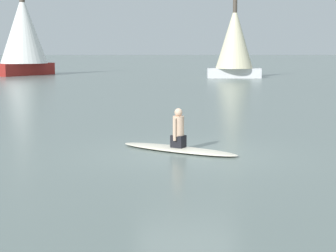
{
  "coord_description": "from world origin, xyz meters",
  "views": [
    {
      "loc": [
        -0.8,
        -13.76,
        2.63
      ],
      "look_at": [
        -0.46,
        0.72,
        0.62
      ],
      "focal_mm": 60.29,
      "sensor_mm": 36.0,
      "label": 1
    }
  ],
  "objects_px": {
    "surfboard": "(178,149)",
    "sailboat_far_right": "(235,40)",
    "person_paddler": "(178,130)",
    "sailboat_near_left": "(23,33)"
  },
  "relations": [
    {
      "from": "sailboat_far_right",
      "to": "sailboat_near_left",
      "type": "distance_m",
      "value": 20.39
    },
    {
      "from": "sailboat_far_right",
      "to": "person_paddler",
      "type": "bearing_deg",
      "value": 82.5
    },
    {
      "from": "person_paddler",
      "to": "sailboat_near_left",
      "type": "distance_m",
      "value": 43.11
    },
    {
      "from": "surfboard",
      "to": "person_paddler",
      "type": "xyz_separation_m",
      "value": [
        -0.0,
        0.0,
        0.5
      ]
    },
    {
      "from": "sailboat_far_right",
      "to": "sailboat_near_left",
      "type": "bearing_deg",
      "value": -12.91
    },
    {
      "from": "surfboard",
      "to": "sailboat_far_right",
      "type": "height_order",
      "value": "sailboat_far_right"
    },
    {
      "from": "person_paddler",
      "to": "sailboat_far_right",
      "type": "xyz_separation_m",
      "value": [
        6.38,
        35.39,
        2.74
      ]
    },
    {
      "from": "surfboard",
      "to": "person_paddler",
      "type": "relative_size",
      "value": 3.37
    },
    {
      "from": "surfboard",
      "to": "sailboat_far_right",
      "type": "relative_size",
      "value": 0.48
    },
    {
      "from": "surfboard",
      "to": "sailboat_far_right",
      "type": "bearing_deg",
      "value": -65.94
    }
  ]
}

